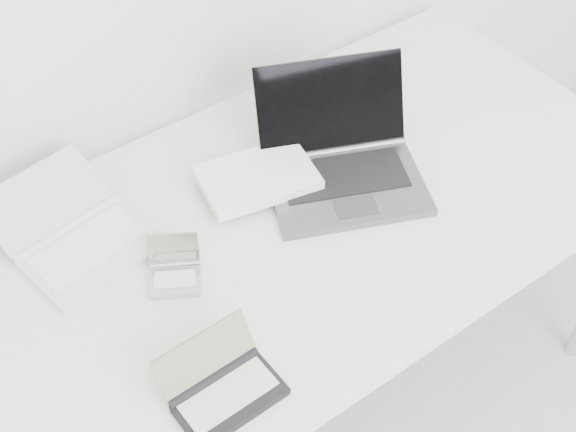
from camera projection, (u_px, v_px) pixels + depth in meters
desk at (288, 233)px, 1.68m from camera, size 1.60×0.80×0.73m
laptop_large at (314, 168)px, 1.70m from camera, size 0.51×0.42×0.21m
netbook_open_white at (78, 238)px, 1.59m from camera, size 0.29×0.35×0.07m
pda_silver at (175, 272)px, 1.53m from camera, size 0.13×0.13×0.08m
palmtop_charcoal at (223, 388)px, 1.35m from camera, size 0.18×0.15×0.09m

